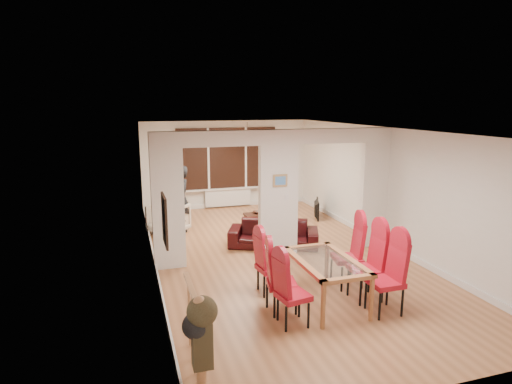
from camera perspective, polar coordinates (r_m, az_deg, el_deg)
name	(u,v)px	position (r m, az deg, el deg)	size (l,w,h in m)	color
floor	(278,255)	(8.99, 2.91, -8.44)	(5.00, 9.00, 0.01)	#A96C44
room_walls	(278,194)	(8.63, 3.00, -0.32)	(5.00, 9.00, 2.60)	silver
divider_wall	(278,194)	(8.63, 3.00, -0.32)	(5.00, 0.18, 2.60)	white
bay_window_blinds	(227,158)	(12.80, -3.87, 4.54)	(3.00, 0.08, 1.80)	black
radiator	(228,198)	(12.96, -3.76, -0.75)	(1.40, 0.08, 0.50)	white
pendant_light	(247,139)	(11.71, -1.17, 7.09)	(0.36, 0.36, 0.36)	orange
stair_newel	(193,320)	(5.41, -8.35, -16.57)	(0.40, 1.20, 1.10)	tan
wall_poster	(165,220)	(5.74, -12.10, -3.70)	(0.04, 0.52, 0.67)	gray
pillar_photo	(280,181)	(8.48, 3.25, 1.53)	(0.30, 0.03, 0.25)	#4C8CD8
dining_table	(325,281)	(6.95, 9.21, -11.66)	(0.87, 1.54, 0.72)	#A4663C
dining_chair_la	(293,290)	(6.20, 4.99, -12.93)	(0.41, 0.41, 1.04)	#AD1124
dining_chair_lb	(282,278)	(6.55, 3.43, -11.42)	(0.42, 0.42, 1.06)	#AD1124
dining_chair_lc	(271,263)	(7.15, 1.97, -9.47)	(0.41, 0.41, 1.03)	#AD1124
dining_chair_ra	(385,276)	(6.76, 16.83, -10.73)	(0.46, 0.46, 1.15)	#AD1124
dining_chair_rb	(366,264)	(7.11, 14.47, -9.34)	(0.47, 0.47, 1.17)	#AD1124
dining_chair_rc	(347,254)	(7.54, 12.08, -8.05)	(0.46, 0.46, 1.16)	#AD1124
sofa	(273,234)	(9.46, 2.35, -5.59)	(1.94, 0.76, 0.57)	black
armchair	(168,218)	(10.59, -11.63, -3.48)	(0.80, 0.77, 0.73)	beige
person	(182,199)	(10.59, -9.89, -0.93)	(0.39, 0.59, 1.62)	black
television	(314,209)	(11.90, 7.79, -2.23)	(0.11, 0.86, 0.50)	black
coffee_table	(263,218)	(11.43, 0.88, -3.42)	(0.96, 0.48, 0.22)	black
bottle	(271,208)	(11.33, 2.01, -2.20)	(0.07, 0.07, 0.30)	#143F19
bowl	(257,212)	(11.41, 0.14, -2.72)	(0.23, 0.23, 0.06)	black
shoes	(272,261)	(8.52, 2.15, -9.24)	(0.25, 0.27, 0.10)	black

